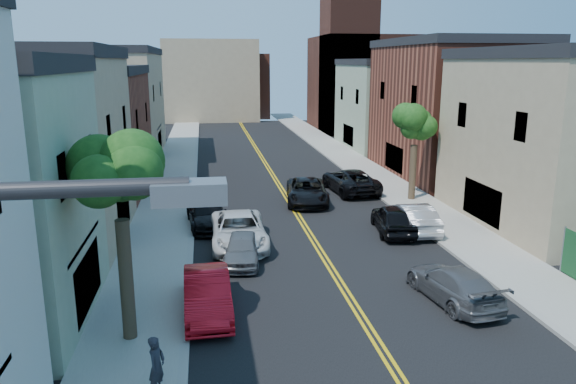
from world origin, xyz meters
name	(u,v)px	position (x,y,z in m)	size (l,w,h in m)	color
sidewalk_left	(172,176)	(-7.90, 40.00, 0.07)	(3.20, 100.00, 0.15)	gray
sidewalk_right	(366,170)	(7.90, 40.00, 0.07)	(3.20, 100.00, 0.15)	gray
curb_left	(195,175)	(-6.15, 40.00, 0.07)	(0.30, 100.00, 0.15)	gray
curb_right	(346,171)	(6.15, 40.00, 0.07)	(0.30, 100.00, 0.15)	gray
bldg_left_tan_near	(23,154)	(-14.00, 25.00, 4.50)	(9.00, 10.00, 9.00)	#998466
bldg_left_brick	(75,135)	(-14.00, 36.00, 4.00)	(9.00, 12.00, 8.00)	brown
bldg_left_tan_far	(108,107)	(-14.00, 50.00, 4.75)	(9.00, 16.00, 9.50)	#998466
bldg_right_tan	(563,144)	(14.00, 24.00, 4.50)	(9.00, 12.00, 9.00)	#998466
bldg_right_brick	(450,112)	(14.00, 38.00, 5.00)	(9.00, 14.00, 10.00)	brown
bldg_right_palegrn	(391,107)	(14.00, 52.00, 4.25)	(9.00, 12.00, 8.50)	gray
church	(370,74)	(16.33, 67.07, 7.24)	(16.20, 14.20, 22.60)	#4C2319
backdrop_left	(211,81)	(-4.00, 82.00, 6.00)	(14.00, 8.00, 12.00)	#998466
backdrop_center	(236,86)	(0.00, 86.00, 5.00)	(10.00, 8.00, 10.00)	brown
tree_left_mid	(117,140)	(-7.88, 14.01, 6.58)	(5.20, 5.20, 9.29)	#3C311E
tree_right_far	(416,112)	(7.92, 30.01, 5.76)	(4.40, 4.40, 8.03)	#3C311E
red_sedan	(207,294)	(-5.39, 15.59, 0.76)	(1.61, 4.62, 1.52)	red
white_pickup	(239,231)	(-3.80, 22.80, 0.79)	(2.64, 5.72, 1.59)	silver
grey_car_left	(242,249)	(-3.80, 20.50, 0.67)	(1.59, 3.95, 1.35)	#53575A
black_car_left	(207,214)	(-5.30, 26.33, 0.72)	(2.03, 4.99, 1.45)	black
grey_car_right	(453,284)	(3.80, 15.25, 0.68)	(1.90, 4.68, 1.36)	#4F5155
black_car_right	(394,219)	(4.43, 23.68, 0.78)	(1.84, 4.56, 1.55)	black
silver_car_right	(412,217)	(5.50, 23.79, 0.77)	(1.63, 4.68, 1.54)	#A6A7AE
dark_car_right_far	(350,181)	(4.59, 32.97, 0.81)	(2.70, 5.86, 1.63)	black
black_suv_lane	(307,191)	(1.08, 30.53, 0.77)	(2.54, 5.51, 1.53)	black
pedestrian_left	(157,366)	(-6.76, 10.67, 0.98)	(0.61, 0.40, 1.67)	#26252C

